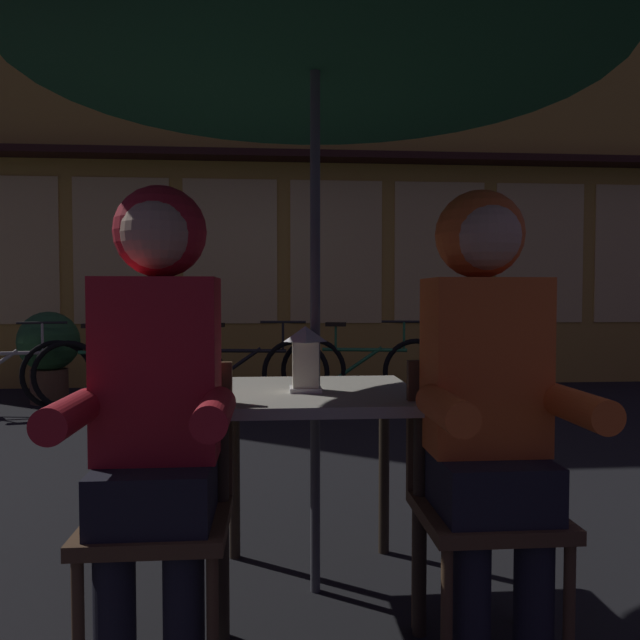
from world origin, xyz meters
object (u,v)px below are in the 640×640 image
object	(u,v)px
person_left_hooded	(157,377)
bicycle_third	(243,371)
person_right_hooded	(487,374)
potted_plant	(49,349)
cafe_table	(315,417)
patio_umbrella	(315,17)
lantern	(305,357)
chair_left	(162,495)
bicycle_fourth	(364,370)
bicycle_second	(124,372)
chair_right	(479,487)

from	to	relation	value
person_left_hooded	bicycle_third	size ratio (longest dim) A/B	0.84
person_right_hooded	potted_plant	bearing A→B (deg)	122.41
cafe_table	patio_umbrella	bearing A→B (deg)	0.00
lantern	chair_left	size ratio (longest dim) A/B	0.27
cafe_table	potted_plant	distance (m)	4.76
chair_left	bicycle_fourth	bearing A→B (deg)	73.45
person_left_hooded	chair_left	bearing A→B (deg)	90.00
lantern	potted_plant	bearing A→B (deg)	119.64
person_left_hooded	cafe_table	bearing A→B (deg)	41.57
lantern	person_right_hooded	xyz separation A→B (m)	(0.52, -0.39, -0.01)
patio_umbrella	bicycle_fourth	distance (m)	4.20
lantern	person_left_hooded	world-z (taller)	person_left_hooded
bicycle_second	bicycle_third	distance (m)	1.13
bicycle_fourth	bicycle_second	bearing A→B (deg)	-179.39
bicycle_fourth	lantern	bearing A→B (deg)	-101.67
person_right_hooded	potted_plant	world-z (taller)	person_right_hooded
bicycle_third	bicycle_fourth	bearing A→B (deg)	0.92
cafe_table	person_left_hooded	xyz separation A→B (m)	(-0.48, -0.43, 0.21)
lantern	bicycle_second	bearing A→B (deg)	112.05
chair_right	bicycle_second	size ratio (longest dim) A/B	0.52
cafe_table	bicycle_fourth	size ratio (longest dim) A/B	0.45
person_right_hooded	bicycle_third	xyz separation A→B (m)	(-0.92, 4.17, -0.50)
chair_right	potted_plant	distance (m)	5.32
cafe_table	bicycle_third	bearing A→B (deg)	96.73
bicycle_second	potted_plant	world-z (taller)	potted_plant
cafe_table	patio_umbrella	world-z (taller)	patio_umbrella
chair_left	cafe_table	bearing A→B (deg)	37.55
cafe_table	bicycle_second	xyz separation A→B (m)	(-1.57, 3.74, -0.29)
patio_umbrella	bicycle_fourth	xyz separation A→B (m)	(0.75, 3.76, -1.71)
person_left_hooded	bicycle_third	xyz separation A→B (m)	(0.04, 4.17, -0.50)
chair_right	bicycle_fourth	size ratio (longest dim) A/B	0.53
bicycle_second	cafe_table	bearing A→B (deg)	-67.24
person_left_hooded	potted_plant	world-z (taller)	person_left_hooded
patio_umbrella	chair_right	xyz separation A→B (m)	(0.48, -0.37, -1.57)
patio_umbrella	potted_plant	world-z (taller)	patio_umbrella
chair_left	bicycle_second	xyz separation A→B (m)	(-1.09, 4.11, -0.14)
cafe_table	bicycle_third	distance (m)	3.78
lantern	person_right_hooded	world-z (taller)	person_right_hooded
cafe_table	bicycle_fourth	distance (m)	3.85
person_left_hooded	chair_right	bearing A→B (deg)	3.39
patio_umbrella	lantern	distance (m)	1.20
lantern	potted_plant	distance (m)	4.78
patio_umbrella	bicycle_third	bearing A→B (deg)	96.73
bicycle_second	bicycle_fourth	xyz separation A→B (m)	(2.32, 0.02, 0.00)
cafe_table	person_right_hooded	xyz separation A→B (m)	(0.48, -0.43, 0.21)
cafe_table	potted_plant	bearing A→B (deg)	120.27
cafe_table	chair_left	xyz separation A→B (m)	(-0.48, -0.37, -0.15)
person_right_hooded	bicycle_third	world-z (taller)	person_right_hooded
chair_right	person_right_hooded	size ratio (longest dim) A/B	0.62
chair_left	bicycle_second	bearing A→B (deg)	104.84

